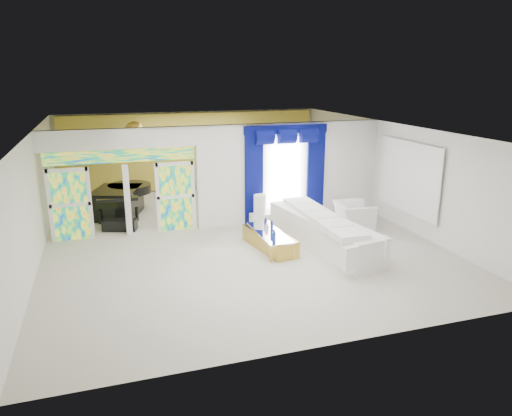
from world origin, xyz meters
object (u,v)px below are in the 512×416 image
object	(u,v)px
white_sofa	(322,233)
console_table	(269,219)
grand_piano	(117,202)
armchair	(354,215)
coffee_table	(270,240)

from	to	relation	value
white_sofa	console_table	distance (m)	2.28
console_table	grand_piano	world-z (taller)	grand_piano
armchair	grand_piano	bearing A→B (deg)	70.04
armchair	grand_piano	distance (m)	7.46
white_sofa	coffee_table	size ratio (longest dim) A/B	2.11
armchair	white_sofa	bearing A→B (deg)	134.45
white_sofa	coffee_table	world-z (taller)	white_sofa
coffee_table	armchair	world-z (taller)	armchair
coffee_table	white_sofa	bearing A→B (deg)	-12.53
console_table	armchair	size ratio (longest dim) A/B	1.02
coffee_table	console_table	size ratio (longest dim) A/B	1.68
armchair	grand_piano	world-z (taller)	grand_piano
console_table	white_sofa	bearing A→B (deg)	-71.89
console_table	armchair	world-z (taller)	armchair
coffee_table	grand_piano	bearing A→B (deg)	130.11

